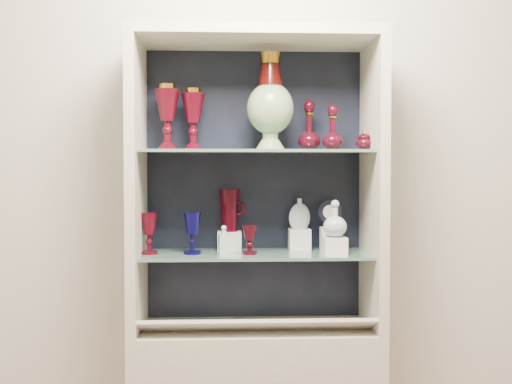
{
  "coord_description": "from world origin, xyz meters",
  "views": [
    {
      "loc": [
        -0.12,
        -1.06,
        1.39
      ],
      "look_at": [
        0.0,
        1.53,
        1.3
      ],
      "focal_mm": 45.0,
      "sensor_mm": 36.0,
      "label": 1
    }
  ],
  "objects_px": {
    "ruby_goblet_tall": "(149,233)",
    "cameo_medallion": "(330,213)",
    "pedestal_lamp_right": "(193,120)",
    "clear_round_decanter": "(335,220)",
    "pedestal_lamp_left": "(167,117)",
    "ruby_pitcher": "(229,210)",
    "ruby_decanter_a": "(309,122)",
    "ruby_goblet_small": "(250,240)",
    "clear_square_bottle": "(224,240)",
    "flat_flask": "(299,213)",
    "cobalt_goblet": "(192,233)",
    "lidded_bowl": "(364,140)",
    "ruby_decanter_b": "(333,126)",
    "enamel_urn": "(270,102)"
  },
  "relations": [
    {
      "from": "ruby_decanter_b",
      "to": "flat_flask",
      "type": "xyz_separation_m",
      "value": [
        -0.13,
        0.09,
        -0.36
      ]
    },
    {
      "from": "pedestal_lamp_right",
      "to": "cameo_medallion",
      "type": "height_order",
      "value": "pedestal_lamp_right"
    },
    {
      "from": "pedestal_lamp_left",
      "to": "clear_round_decanter",
      "type": "distance_m",
      "value": 0.8
    },
    {
      "from": "ruby_pitcher",
      "to": "cameo_medallion",
      "type": "bearing_deg",
      "value": 14.99
    },
    {
      "from": "pedestal_lamp_right",
      "to": "lidded_bowl",
      "type": "bearing_deg",
      "value": -6.33
    },
    {
      "from": "ruby_decanter_b",
      "to": "ruby_pitcher",
      "type": "bearing_deg",
      "value": 167.21
    },
    {
      "from": "pedestal_lamp_left",
      "to": "cobalt_goblet",
      "type": "height_order",
      "value": "pedestal_lamp_left"
    },
    {
      "from": "ruby_decanter_b",
      "to": "ruby_pitcher",
      "type": "height_order",
      "value": "ruby_decanter_b"
    },
    {
      "from": "clear_round_decanter",
      "to": "flat_flask",
      "type": "bearing_deg",
      "value": 128.94
    },
    {
      "from": "enamel_urn",
      "to": "ruby_goblet_tall",
      "type": "bearing_deg",
      "value": -178.05
    },
    {
      "from": "ruby_pitcher",
      "to": "cameo_medallion",
      "type": "distance_m",
      "value": 0.42
    },
    {
      "from": "ruby_decanter_a",
      "to": "clear_square_bottle",
      "type": "height_order",
      "value": "ruby_decanter_a"
    },
    {
      "from": "pedestal_lamp_left",
      "to": "ruby_decanter_b",
      "type": "distance_m",
      "value": 0.68
    },
    {
      "from": "ruby_pitcher",
      "to": "clear_square_bottle",
      "type": "bearing_deg",
      "value": -75.5
    },
    {
      "from": "clear_round_decanter",
      "to": "lidded_bowl",
      "type": "bearing_deg",
      "value": 17.77
    },
    {
      "from": "enamel_urn",
      "to": "cameo_medallion",
      "type": "bearing_deg",
      "value": 7.38
    },
    {
      "from": "pedestal_lamp_right",
      "to": "ruby_decanter_b",
      "type": "bearing_deg",
      "value": -5.22
    },
    {
      "from": "flat_flask",
      "to": "cameo_medallion",
      "type": "height_order",
      "value": "flat_flask"
    },
    {
      "from": "lidded_bowl",
      "to": "clear_square_bottle",
      "type": "height_order",
      "value": "lidded_bowl"
    },
    {
      "from": "pedestal_lamp_right",
      "to": "cameo_medallion",
      "type": "relative_size",
      "value": 2.16
    },
    {
      "from": "ruby_decanter_a",
      "to": "ruby_goblet_tall",
      "type": "relative_size",
      "value": 1.41
    },
    {
      "from": "ruby_decanter_b",
      "to": "ruby_goblet_small",
      "type": "relative_size",
      "value": 1.69
    },
    {
      "from": "ruby_decanter_a",
      "to": "ruby_pitcher",
      "type": "bearing_deg",
      "value": 173.91
    },
    {
      "from": "ruby_decanter_b",
      "to": "clear_round_decanter",
      "type": "height_order",
      "value": "ruby_decanter_b"
    },
    {
      "from": "pedestal_lamp_right",
      "to": "ruby_goblet_small",
      "type": "distance_m",
      "value": 0.55
    },
    {
      "from": "pedestal_lamp_left",
      "to": "ruby_goblet_tall",
      "type": "distance_m",
      "value": 0.48
    },
    {
      "from": "pedestal_lamp_right",
      "to": "enamel_urn",
      "type": "height_order",
      "value": "enamel_urn"
    },
    {
      "from": "pedestal_lamp_left",
      "to": "ruby_goblet_tall",
      "type": "height_order",
      "value": "pedestal_lamp_left"
    },
    {
      "from": "cameo_medallion",
      "to": "flat_flask",
      "type": "bearing_deg",
      "value": 176.7
    },
    {
      "from": "pedestal_lamp_left",
      "to": "enamel_urn",
      "type": "bearing_deg",
      "value": -4.39
    },
    {
      "from": "ruby_pitcher",
      "to": "cameo_medallion",
      "type": "height_order",
      "value": "ruby_pitcher"
    },
    {
      "from": "lidded_bowl",
      "to": "cobalt_goblet",
      "type": "xyz_separation_m",
      "value": [
        -0.7,
        0.01,
        -0.38
      ]
    },
    {
      "from": "ruby_decanter_a",
      "to": "cobalt_goblet",
      "type": "height_order",
      "value": "ruby_decanter_a"
    },
    {
      "from": "clear_square_bottle",
      "to": "ruby_goblet_tall",
      "type": "bearing_deg",
      "value": 171.68
    },
    {
      "from": "ruby_decanter_a",
      "to": "cameo_medallion",
      "type": "relative_size",
      "value": 2.01
    },
    {
      "from": "flat_flask",
      "to": "cobalt_goblet",
      "type": "bearing_deg",
      "value": -179.78
    },
    {
      "from": "pedestal_lamp_left",
      "to": "flat_flask",
      "type": "height_order",
      "value": "pedestal_lamp_left"
    },
    {
      "from": "ruby_goblet_tall",
      "to": "ruby_pitcher",
      "type": "height_order",
      "value": "ruby_pitcher"
    },
    {
      "from": "cobalt_goblet",
      "to": "ruby_pitcher",
      "type": "xyz_separation_m",
      "value": [
        0.15,
        0.12,
        0.09
      ]
    },
    {
      "from": "ruby_goblet_tall",
      "to": "cameo_medallion",
      "type": "bearing_deg",
      "value": 3.81
    },
    {
      "from": "ruby_decanter_b",
      "to": "ruby_pitcher",
      "type": "relative_size",
      "value": 1.1
    },
    {
      "from": "ruby_decanter_b",
      "to": "ruby_pitcher",
      "type": "distance_m",
      "value": 0.56
    },
    {
      "from": "enamel_urn",
      "to": "ruby_pitcher",
      "type": "xyz_separation_m",
      "value": [
        -0.17,
        0.09,
        -0.45
      ]
    },
    {
      "from": "ruby_goblet_tall",
      "to": "flat_flask",
      "type": "xyz_separation_m",
      "value": [
        0.62,
        0.1,
        0.07
      ]
    },
    {
      "from": "ruby_decanter_a",
      "to": "clear_round_decanter",
      "type": "relative_size",
      "value": 1.67
    },
    {
      "from": "ruby_goblet_tall",
      "to": "clear_round_decanter",
      "type": "relative_size",
      "value": 1.18
    },
    {
      "from": "ruby_decanter_a",
      "to": "ruby_goblet_tall",
      "type": "bearing_deg",
      "value": -173.68
    },
    {
      "from": "enamel_urn",
      "to": "ruby_goblet_small",
      "type": "relative_size",
      "value": 3.37
    },
    {
      "from": "ruby_decanter_a",
      "to": "ruby_goblet_small",
      "type": "bearing_deg",
      "value": -158.04
    },
    {
      "from": "ruby_decanter_b",
      "to": "ruby_goblet_tall",
      "type": "relative_size",
      "value": 1.18
    }
  ]
}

